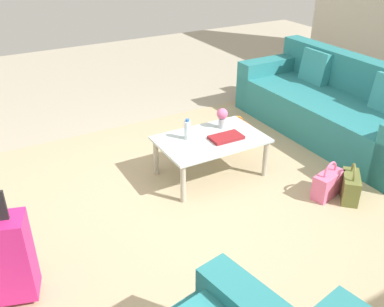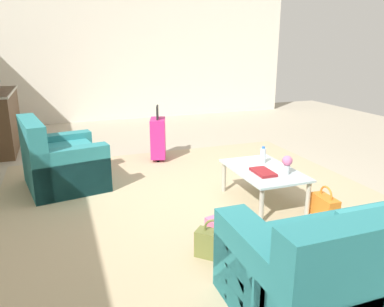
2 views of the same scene
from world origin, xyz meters
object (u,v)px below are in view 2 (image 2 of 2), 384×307
armchair (59,164)px  coffee_table (264,173)px  coffee_table_book (263,172)px  handbag_pink (221,234)px  flower_vase (287,163)px  suitcase_magenta (158,137)px  handbag_orange (325,207)px  handbag_olive (214,244)px  water_bottle (263,155)px

armchair → coffee_table: bearing=-120.7°
coffee_table_book → handbag_pink: 1.02m
armchair → coffee_table: armchair is taller
flower_vase → suitcase_magenta: bearing=21.0°
coffee_table_book → handbag_orange: (-0.45, -0.49, -0.29)m
flower_vase → handbag_olive: (-0.66, 1.12, -0.40)m
water_bottle → handbag_olive: bearing=135.2°
water_bottle → armchair: bearing=64.4°
armchair → handbag_orange: 3.18m
flower_vase → suitcase_magenta: (2.22, 0.85, -0.17)m
water_bottle → flower_vase: size_ratio=1.00×
suitcase_magenta → handbag_olive: (-2.88, 0.27, -0.23)m
flower_vase → armchair: bearing=57.0°
handbag_olive → flower_vase: bearing=-59.6°
water_bottle → handbag_pink: 1.38m
coffee_table → coffee_table_book: 0.16m
coffee_table_book → coffee_table: bearing=-32.8°
water_bottle → suitcase_magenta: size_ratio=0.24×
suitcase_magenta → flower_vase: bearing=-159.0°
coffee_table → handbag_olive: coffee_table is taller
coffee_table_book → suitcase_magenta: suitcase_magenta is taller
armchair → flower_vase: size_ratio=5.49×
armchair → handbag_olive: 2.48m
flower_vase → handbag_pink: 1.19m
armchair → suitcase_magenta: size_ratio=1.32×
water_bottle → handbag_orange: water_bottle is taller
handbag_olive → coffee_table_book: bearing=-49.6°
handbag_olive → handbag_pink: bearing=-41.0°
water_bottle → handbag_pink: bearing=134.6°
handbag_orange → handbag_pink: bearing=97.2°
water_bottle → flower_vase: flower_vase is taller
water_bottle → flower_vase: (-0.42, -0.05, 0.03)m
suitcase_magenta → handbag_olive: 2.90m
coffee_table_book → suitcase_magenta: bearing=17.2°
suitcase_magenta → handbag_pink: (-2.73, 0.14, -0.23)m
coffee_table → coffee_table_book: bearing=146.3°
coffee_table → handbag_pink: (-0.73, 0.84, -0.22)m
coffee_table_book → flower_vase: (-0.10, -0.23, 0.11)m
water_bottle → handbag_orange: size_ratio=0.57×
water_bottle → coffee_table_book: water_bottle is taller
water_bottle → handbag_pink: size_ratio=0.57×
flower_vase → coffee_table_book: bearing=66.5°
armchair → flower_vase: armchair is taller
suitcase_magenta → handbag_orange: bearing=-156.7°
armchair → handbag_pink: bearing=-146.7°
suitcase_magenta → handbag_pink: size_ratio=2.37×
coffee_table → handbag_orange: coffee_table is taller
coffee_table → flower_vase: bearing=-145.7°
armchair → coffee_table_book: size_ratio=3.60×
armchair → suitcase_magenta: 1.64m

